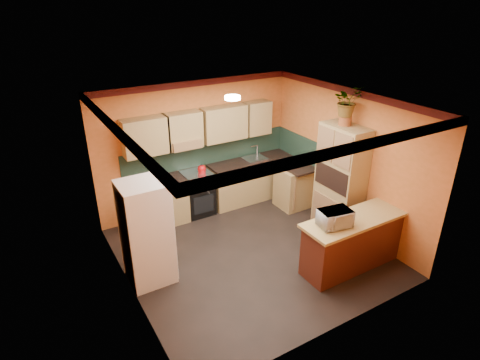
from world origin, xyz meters
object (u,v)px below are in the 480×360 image
at_px(pantry, 340,180).
at_px(breakfast_bar, 353,243).
at_px(microwave, 335,218).
at_px(stove, 197,193).
at_px(fridge, 146,233).
at_px(base_cabinets_back, 224,187).

relative_size(pantry, breakfast_bar, 1.17).
distance_m(pantry, microwave, 1.47).
xyz_separation_m(breakfast_bar, microwave, (-0.49, 0.00, 0.63)).
relative_size(stove, breakfast_bar, 0.51).
bearing_deg(stove, fridge, -135.24).
bearing_deg(microwave, breakfast_bar, 8.87).
distance_m(fridge, breakfast_bar, 3.36).
xyz_separation_m(base_cabinets_back, microwave, (0.33, -2.97, 0.63)).
bearing_deg(pantry, breakfast_bar, -120.02).
bearing_deg(microwave, stove, 116.67).
height_order(stove, microwave, microwave).
bearing_deg(breakfast_bar, fridge, 154.99).
bearing_deg(fridge, base_cabinets_back, 35.38).
bearing_deg(base_cabinets_back, stove, -180.00).
xyz_separation_m(stove, fridge, (-1.58, -1.56, 0.39)).
bearing_deg(stove, breakfast_bar, -64.12).
bearing_deg(pantry, microwave, -136.76).
height_order(pantry, microwave, pantry).
bearing_deg(base_cabinets_back, fridge, -144.62).
height_order(stove, breakfast_bar, stove).
relative_size(base_cabinets_back, breakfast_bar, 2.03).
relative_size(fridge, pantry, 0.81).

